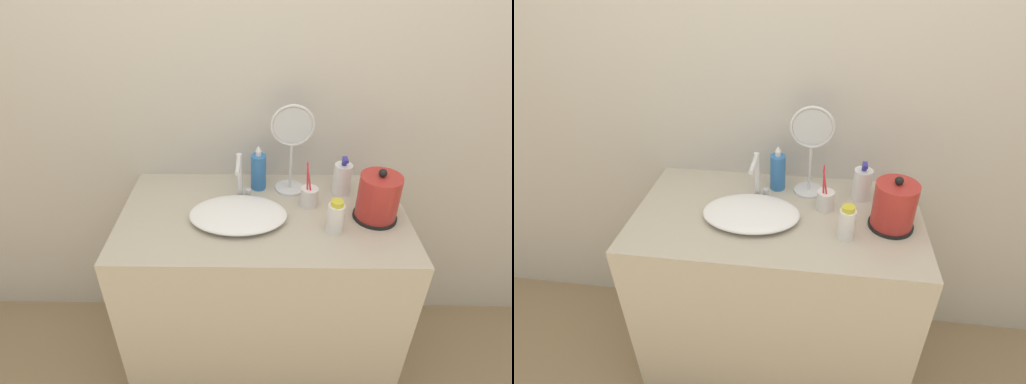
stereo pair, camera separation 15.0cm
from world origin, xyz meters
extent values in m
cube|color=beige|center=(0.00, 0.62, 1.30)|extent=(6.00, 0.04, 2.60)
cube|color=#B7AD99|center=(0.00, 0.30, 0.43)|extent=(1.12, 0.60, 0.85)
ellipsoid|color=white|center=(-0.10, 0.26, 0.88)|extent=(0.37, 0.26, 0.05)
cylinder|color=silver|center=(-0.10, 0.42, 0.95)|extent=(0.02, 0.02, 0.20)
cylinder|color=silver|center=(-0.10, 0.35, 1.05)|extent=(0.02, 0.14, 0.02)
cylinder|color=silver|center=(-0.06, 0.42, 0.87)|extent=(0.02, 0.02, 0.04)
cylinder|color=black|center=(0.43, 0.28, 0.86)|extent=(0.17, 0.17, 0.01)
cylinder|color=#B22D28|center=(0.43, 0.28, 0.95)|extent=(0.15, 0.15, 0.18)
sphere|color=black|center=(0.43, 0.28, 1.05)|extent=(0.03, 0.03, 0.03)
cylinder|color=silver|center=(0.18, 0.37, 0.89)|extent=(0.07, 0.07, 0.08)
cylinder|color=#E5333F|center=(0.18, 0.35, 0.96)|extent=(0.03, 0.02, 0.15)
cylinder|color=#E5333F|center=(0.17, 0.36, 0.97)|extent=(0.01, 0.03, 0.16)
cylinder|color=white|center=(0.33, 0.46, 0.92)|extent=(0.07, 0.07, 0.13)
cylinder|color=#333399|center=(0.33, 0.46, 1.00)|extent=(0.02, 0.02, 0.02)
cube|color=#333399|center=(0.33, 0.45, 1.02)|extent=(0.02, 0.04, 0.01)
cylinder|color=#3370B7|center=(-0.02, 0.49, 0.93)|extent=(0.06, 0.06, 0.15)
cylinder|color=white|center=(-0.02, 0.49, 1.02)|extent=(0.02, 0.02, 0.02)
cone|color=white|center=(-0.02, 0.49, 1.04)|extent=(0.03, 0.03, 0.02)
cylinder|color=white|center=(0.26, 0.20, 0.91)|extent=(0.06, 0.06, 0.11)
cylinder|color=gold|center=(0.26, 0.20, 0.98)|extent=(0.05, 0.05, 0.02)
cylinder|color=silver|center=(0.11, 0.48, 0.86)|extent=(0.12, 0.12, 0.01)
cylinder|color=silver|center=(0.11, 0.48, 0.96)|extent=(0.01, 0.01, 0.20)
torus|color=silver|center=(0.11, 0.48, 1.15)|extent=(0.18, 0.01, 0.18)
cylinder|color=silver|center=(0.11, 0.48, 1.15)|extent=(0.15, 0.00, 0.15)
camera|label=1|loc=(-0.01, -0.96, 1.77)|focal=28.00mm
camera|label=2|loc=(0.14, -0.95, 1.77)|focal=28.00mm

